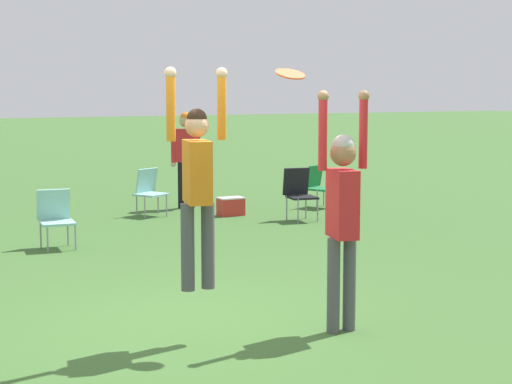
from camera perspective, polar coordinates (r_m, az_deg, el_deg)
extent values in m
plane|color=#3D662D|center=(8.19, -4.16, -9.08)|extent=(120.00, 120.00, 0.00)
cylinder|color=#4C4C51|center=(7.56, -4.58, -3.70)|extent=(0.12, 0.12, 0.78)
cylinder|color=#4C4C51|center=(7.63, -3.23, -3.58)|extent=(0.12, 0.12, 0.78)
cube|color=orange|center=(7.50, -3.94, 1.35)|extent=(0.30, 0.47, 0.55)
sphere|color=tan|center=(7.47, -3.97, 4.45)|extent=(0.21, 0.21, 0.21)
sphere|color=black|center=(7.47, -3.97, 4.90)|extent=(0.18, 0.18, 0.18)
cylinder|color=orange|center=(7.37, -5.70, 5.65)|extent=(0.08, 0.08, 0.58)
sphere|color=tan|center=(7.37, -5.73, 7.91)|extent=(0.10, 0.10, 0.10)
cylinder|color=orange|center=(7.57, -2.30, 5.71)|extent=(0.08, 0.08, 0.58)
sphere|color=tan|center=(7.57, -2.31, 7.91)|extent=(0.10, 0.10, 0.10)
cylinder|color=#4C4C51|center=(7.97, 5.19, -6.24)|extent=(0.12, 0.12, 0.89)
cylinder|color=#4C4C51|center=(8.06, 6.24, -6.10)|extent=(0.12, 0.12, 0.89)
cube|color=red|center=(7.88, 5.78, -0.78)|extent=(0.29, 0.43, 0.63)
sphere|color=#9E704C|center=(7.83, 5.83, 2.60)|extent=(0.24, 0.24, 0.24)
sphere|color=#B7B2AD|center=(7.83, 5.83, 3.09)|extent=(0.20, 0.20, 0.20)
cylinder|color=red|center=(7.70, 4.48, 3.91)|extent=(0.08, 0.08, 0.67)
sphere|color=#9E704C|center=(7.69, 4.50, 6.39)|extent=(0.10, 0.10, 0.10)
cylinder|color=red|center=(7.94, 7.17, 3.97)|extent=(0.08, 0.08, 0.67)
sphere|color=#9E704C|center=(7.93, 7.20, 6.38)|extent=(0.10, 0.10, 0.10)
cylinder|color=#E04C23|center=(7.74, 2.29, 7.87)|extent=(0.27, 0.26, 0.11)
cylinder|color=gray|center=(12.17, -13.73, -3.04)|extent=(0.02, 0.02, 0.39)
cylinder|color=gray|center=(12.27, -11.94, -2.91)|extent=(0.02, 0.02, 0.39)
cylinder|color=gray|center=(12.54, -14.16, -2.76)|extent=(0.02, 0.02, 0.39)
cylinder|color=gray|center=(12.64, -12.43, -2.64)|extent=(0.02, 0.02, 0.39)
cube|color=#8CC6C1|center=(12.38, -13.09, -2.03)|extent=(0.51, 0.51, 0.04)
cube|color=#8CC6C1|center=(12.55, -13.36, -0.81)|extent=(0.47, 0.17, 0.44)
cylinder|color=gray|center=(16.01, 4.09, -0.52)|extent=(0.02, 0.02, 0.38)
cylinder|color=gray|center=(16.22, 5.30, -0.43)|extent=(0.02, 0.02, 0.38)
cylinder|color=gray|center=(16.35, 3.35, -0.36)|extent=(0.02, 0.02, 0.38)
cylinder|color=gray|center=(16.56, 4.54, -0.28)|extent=(0.02, 0.02, 0.38)
cube|color=#1E753D|center=(16.26, 4.33, 0.21)|extent=(0.63, 0.63, 0.04)
cube|color=#1E753D|center=(16.42, 3.93, 1.08)|extent=(0.47, 0.31, 0.42)
cylinder|color=gray|center=(14.39, 2.82, -1.26)|extent=(0.02, 0.02, 0.43)
cylinder|color=gray|center=(14.59, 4.13, -1.16)|extent=(0.02, 0.02, 0.43)
cylinder|color=gray|center=(14.72, 2.06, -1.07)|extent=(0.02, 0.02, 0.43)
cylinder|color=gray|center=(14.92, 3.35, -0.97)|extent=(0.02, 0.02, 0.43)
cube|color=black|center=(14.63, 3.09, -0.36)|extent=(0.53, 0.53, 0.04)
cube|color=black|center=(14.78, 2.69, 0.71)|extent=(0.47, 0.20, 0.47)
cylinder|color=gray|center=(15.04, -7.43, -0.99)|extent=(0.02, 0.02, 0.40)
cylinder|color=gray|center=(15.19, -5.98, -0.90)|extent=(0.02, 0.02, 0.40)
cylinder|color=gray|center=(15.43, -7.96, -0.81)|extent=(0.02, 0.02, 0.40)
cylinder|color=gray|center=(15.57, -6.54, -0.71)|extent=(0.02, 0.02, 0.40)
cube|color=#8CC6C1|center=(15.28, -6.99, -0.17)|extent=(0.65, 0.65, 0.04)
cube|color=#8CC6C1|center=(15.46, -7.30, 0.78)|extent=(0.48, 0.32, 0.43)
cylinder|color=black|center=(16.22, -5.02, 0.45)|extent=(0.12, 0.12, 0.88)
cylinder|color=black|center=(16.30, -4.34, 0.49)|extent=(0.12, 0.12, 0.88)
cube|color=red|center=(16.19, -4.71, 3.12)|extent=(0.50, 0.33, 0.62)
sphere|color=tan|center=(16.17, -4.72, 4.75)|extent=(0.24, 0.24, 0.24)
sphere|color=orange|center=(16.16, -4.72, 4.98)|extent=(0.20, 0.20, 0.20)
cylinder|color=red|center=(16.09, -5.55, 3.02)|extent=(0.08, 0.08, 0.66)
sphere|color=tan|center=(16.12, -5.54, 1.85)|extent=(0.10, 0.10, 0.10)
cylinder|color=red|center=(16.29, -3.87, 3.09)|extent=(0.08, 0.08, 0.66)
sphere|color=tan|center=(16.32, -3.86, 1.93)|extent=(0.10, 0.10, 0.10)
cube|color=red|center=(15.29, -1.69, -1.00)|extent=(0.44, 0.29, 0.30)
cube|color=silver|center=(15.27, -1.70, -0.40)|extent=(0.45, 0.30, 0.02)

